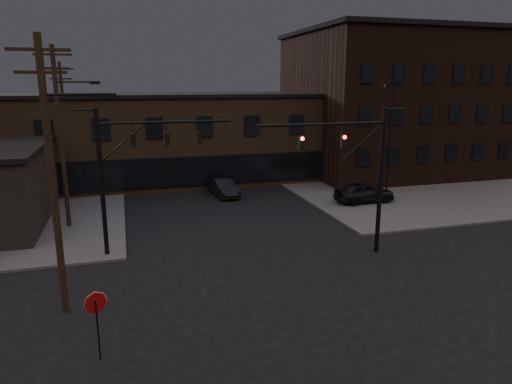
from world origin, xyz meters
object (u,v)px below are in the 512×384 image
traffic_signal_near (363,166)px  car_crossing (223,187)px  stop_sign (96,310)px  parked_car_lot_a (364,192)px  parked_car_lot_b (351,167)px  traffic_signal_far (126,165)px

traffic_signal_near → car_crossing: size_ratio=1.83×
traffic_signal_near → stop_sign: bearing=-154.1°
stop_sign → car_crossing: (9.05, 21.70, -1.12)m
parked_car_lot_a → parked_car_lot_b: bearing=-23.7°
traffic_signal_far → stop_sign: size_ratio=3.23×
parked_car_lot_b → car_crossing: bearing=108.1°
traffic_signal_near → parked_car_lot_b: traffic_signal_near is taller
parked_car_lot_a → car_crossing: (-9.97, 5.73, -0.23)m
stop_sign → parked_car_lot_a: bearing=40.0°
traffic_signal_near → car_crossing: bearing=105.8°
parked_car_lot_a → traffic_signal_far: bearing=107.6°
parked_car_lot_a → traffic_signal_near: bearing=148.1°
parked_car_lot_b → traffic_signal_near: bearing=152.8°
stop_sign → parked_car_lot_b: stop_sign is taller
parked_car_lot_b → traffic_signal_far: bearing=126.3°
traffic_signal_near → traffic_signal_far: size_ratio=1.00×
parked_car_lot_a → parked_car_lot_b: 11.47m
traffic_signal_far → parked_car_lot_a: (17.74, 5.98, -4.06)m
parked_car_lot_a → car_crossing: bearing=59.1°
stop_sign → car_crossing: 23.54m
car_crossing → traffic_signal_near: bearing=-81.0°
traffic_signal_far → stop_sign: traffic_signal_far is taller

